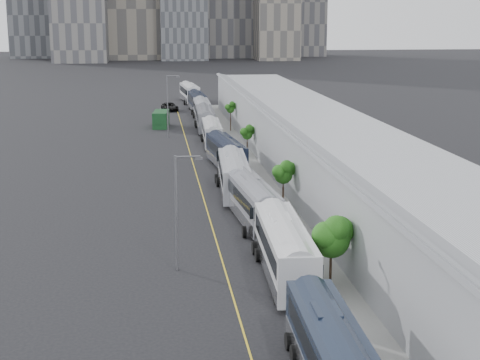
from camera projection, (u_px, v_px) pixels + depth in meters
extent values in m
cube|color=gray|center=(312.00, 205.00, 72.89)|extent=(10.00, 170.00, 0.12)
cube|color=gold|center=(206.00, 208.00, 71.67)|extent=(0.12, 160.00, 0.02)
cube|color=gray|center=(352.00, 171.00, 72.63)|extent=(12.00, 160.00, 6.80)
cube|color=gray|center=(353.00, 146.00, 72.10)|extent=(12.45, 160.40, 2.57)
cube|color=gray|center=(294.00, 136.00, 71.16)|extent=(0.30, 160.00, 0.40)
cube|color=black|center=(333.00, 355.00, 36.29)|extent=(2.88, 13.02, 3.14)
cube|color=black|center=(334.00, 347.00, 35.97)|extent=(2.91, 11.46, 1.07)
cube|color=black|center=(326.00, 311.00, 37.36)|extent=(1.34, 2.22, 0.30)
cube|color=white|center=(284.00, 249.00, 52.38)|extent=(3.31, 14.13, 3.40)
cube|color=black|center=(285.00, 242.00, 52.03)|extent=(3.31, 12.45, 1.16)
cube|color=silver|center=(284.00, 264.00, 52.61)|extent=(3.34, 13.85, 1.09)
cube|color=white|center=(281.00, 218.00, 53.54)|extent=(1.49, 2.42, 0.32)
cube|color=gray|center=(252.00, 201.00, 66.62)|extent=(3.70, 13.51, 3.23)
cube|color=black|center=(252.00, 195.00, 66.30)|extent=(3.63, 11.92, 1.10)
cube|color=silver|center=(252.00, 212.00, 66.85)|extent=(3.72, 13.25, 1.03)
cube|color=gray|center=(250.00, 178.00, 67.73)|extent=(1.51, 2.36, 0.31)
cube|color=#B4B7BF|center=(234.00, 175.00, 77.30)|extent=(3.53, 13.88, 3.33)
cube|color=black|center=(234.00, 170.00, 76.97)|extent=(3.50, 12.23, 1.13)
cube|color=silver|center=(234.00, 185.00, 77.53)|extent=(3.56, 13.60, 1.07)
cube|color=#B4B7BF|center=(232.00, 155.00, 78.44)|extent=(1.51, 2.40, 0.32)
cube|color=black|center=(226.00, 153.00, 90.30)|extent=(3.95, 13.28, 3.17)
cube|color=black|center=(226.00, 149.00, 89.98)|extent=(3.85, 11.73, 1.08)
cube|color=silver|center=(226.00, 161.00, 90.52)|extent=(3.97, 13.02, 1.01)
cube|color=black|center=(225.00, 137.00, 91.38)|extent=(1.53, 2.34, 0.30)
cube|color=white|center=(212.00, 133.00, 106.74)|extent=(2.85, 12.24, 2.95)
cube|color=black|center=(212.00, 129.00, 106.45)|extent=(2.86, 10.78, 1.00)
cube|color=silver|center=(212.00, 139.00, 106.95)|extent=(2.88, 12.00, 0.94)
cube|color=white|center=(211.00, 121.00, 107.75)|extent=(1.29, 2.10, 0.28)
cube|color=slate|center=(205.00, 119.00, 120.40)|extent=(3.00, 13.31, 3.21)
cube|color=black|center=(205.00, 115.00, 120.08)|extent=(3.02, 11.72, 1.09)
cube|color=silver|center=(205.00, 125.00, 120.63)|extent=(3.04, 13.05, 1.03)
cube|color=slate|center=(204.00, 107.00, 121.50)|extent=(1.38, 2.28, 0.31)
cube|color=#ABAFB5|center=(202.00, 110.00, 131.97)|extent=(2.81, 13.14, 3.17)
cube|color=black|center=(202.00, 107.00, 131.65)|extent=(2.85, 11.57, 1.08)
cube|color=silver|center=(202.00, 116.00, 132.19)|extent=(2.85, 12.88, 1.02)
cube|color=#ABAFB5|center=(201.00, 99.00, 133.05)|extent=(1.34, 2.24, 0.30)
cube|color=black|center=(197.00, 102.00, 144.64)|extent=(3.14, 13.24, 3.19)
cube|color=black|center=(197.00, 99.00, 144.32)|extent=(3.14, 11.66, 1.08)
cube|color=silver|center=(197.00, 107.00, 144.86)|extent=(3.17, 12.98, 1.02)
cube|color=black|center=(197.00, 92.00, 145.73)|extent=(1.40, 2.27, 0.30)
cube|color=white|center=(190.00, 93.00, 160.76)|extent=(3.76, 14.11, 3.38)
cube|color=black|center=(190.00, 90.00, 160.42)|extent=(3.70, 12.44, 1.15)
cube|color=silver|center=(190.00, 98.00, 160.99)|extent=(3.78, 13.83, 1.08)
cube|color=white|center=(189.00, 84.00, 161.92)|extent=(1.56, 2.45, 0.32)
cylinder|color=black|center=(331.00, 260.00, 50.88)|extent=(0.18, 0.18, 3.61)
sphere|color=#204E12|center=(331.00, 234.00, 50.47)|extent=(2.60, 2.60, 2.60)
cylinder|color=black|center=(283.00, 190.00, 71.22)|extent=(0.18, 0.18, 3.70)
sphere|color=#204E12|center=(283.00, 172.00, 70.83)|extent=(1.80, 1.80, 1.80)
cylinder|color=black|center=(247.00, 144.00, 98.71)|extent=(0.18, 0.18, 3.17)
sphere|color=#204E12|center=(247.00, 133.00, 98.38)|extent=(1.45, 1.45, 1.45)
cylinder|color=black|center=(231.00, 119.00, 119.52)|extent=(0.18, 0.18, 3.98)
sphere|color=#204E12|center=(231.00, 108.00, 119.11)|extent=(1.30, 1.30, 1.30)
cylinder|color=#59595E|center=(176.00, 214.00, 53.32)|extent=(0.18, 0.18, 8.61)
cylinder|color=#59595E|center=(188.00, 157.00, 52.52)|extent=(1.80, 0.14, 0.14)
cube|color=#59595E|center=(199.00, 158.00, 52.64)|extent=(0.50, 0.22, 0.18)
cylinder|color=#59595E|center=(168.00, 107.00, 112.90)|extent=(0.18, 0.18, 9.60)
cylinder|color=#59595E|center=(173.00, 76.00, 111.99)|extent=(1.80, 0.14, 0.14)
cube|color=#59595E|center=(178.00, 77.00, 112.12)|extent=(0.50, 0.22, 0.18)
cube|color=#113819|center=(161.00, 119.00, 124.38)|extent=(3.01, 6.60, 2.70)
imported|color=black|center=(170.00, 107.00, 146.26)|extent=(3.61, 6.17, 1.61)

